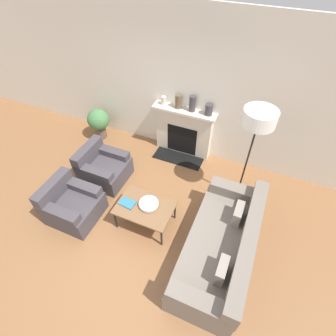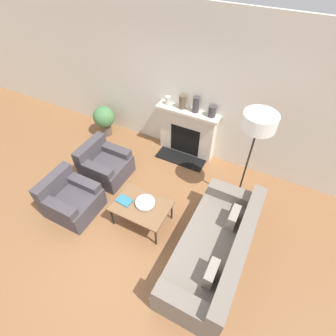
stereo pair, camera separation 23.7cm
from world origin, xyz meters
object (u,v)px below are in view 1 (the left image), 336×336
at_px(couch, 222,247).
at_px(mantel_vase_right, 209,110).
at_px(armchair_near, 71,205).
at_px(fireplace, 183,132).
at_px(book, 127,203).
at_px(mantel_vase_left, 164,100).
at_px(floor_lamp, 258,123).
at_px(mantel_vase_center_left, 179,101).
at_px(armchair_far, 103,168).
at_px(potted_plant, 99,121).
at_px(mantel_vase_center_right, 192,104).
at_px(bowl, 149,204).
at_px(coffee_table, 145,208).

bearing_deg(couch, mantel_vase_right, -155.92).
bearing_deg(armchair_near, mantel_vase_right, -34.44).
bearing_deg(armchair_near, fireplace, -26.00).
xyz_separation_m(book, mantel_vase_left, (-0.25, 2.05, 0.70)).
distance_m(floor_lamp, mantel_vase_center_left, 1.79).
bearing_deg(armchair_far, mantel_vase_center_left, -35.93).
relative_size(fireplace, armchair_far, 1.57).
bearing_deg(floor_lamp, fireplace, 150.64).
height_order(mantel_vase_left, mantel_vase_right, mantel_vase_right).
bearing_deg(mantel_vase_center_left, floor_lamp, -27.57).
bearing_deg(mantel_vase_center_left, couch, -53.71).
distance_m(mantel_vase_left, potted_plant, 1.67).
xyz_separation_m(book, mantel_vase_center_right, (0.34, 2.05, 0.77)).
bearing_deg(mantel_vase_right, book, -108.11).
bearing_deg(armchair_far, armchair_near, -180.00).
distance_m(armchair_near, bowl, 1.36).
height_order(book, mantel_vase_right, mantel_vase_right).
distance_m(couch, floor_lamp, 1.89).
bearing_deg(floor_lamp, potted_plant, 171.31).
bearing_deg(mantel_vase_center_left, book, -91.71).
height_order(bowl, mantel_vase_center_right, mantel_vase_center_right).
relative_size(coffee_table, bowl, 2.85).
relative_size(armchair_far, mantel_vase_center_left, 2.97).
bearing_deg(mantel_vase_center_left, bowl, -81.93).
height_order(mantel_vase_left, potted_plant, mantel_vase_left).
distance_m(fireplace, floor_lamp, 1.97).
bearing_deg(armchair_far, fireplace, -39.78).
distance_m(fireplace, book, 2.05).
height_order(armchair_near, mantel_vase_left, mantel_vase_left).
distance_m(coffee_table, mantel_vase_center_right, 2.16).
xyz_separation_m(mantel_vase_left, mantel_vase_right, (0.92, 0.00, 0.02)).
distance_m(coffee_table, floor_lamp, 2.17).
bearing_deg(mantel_vase_right, potted_plant, -173.06).
bearing_deg(mantel_vase_center_right, armchair_far, -132.86).
height_order(fireplace, mantel_vase_left, mantel_vase_left).
height_order(fireplace, armchair_near, fireplace).
xyz_separation_m(fireplace, couch, (1.42, -2.11, -0.21)).
xyz_separation_m(couch, mantel_vase_center_left, (-1.56, 2.12, 0.90)).
distance_m(book, mantel_vase_center_left, 2.19).
relative_size(coffee_table, mantel_vase_center_right, 2.93).
xyz_separation_m(fireplace, mantel_vase_center_left, (-0.14, 0.02, 0.69)).
relative_size(book, mantel_vase_center_right, 0.85).
relative_size(bowl, mantel_vase_center_left, 1.16).
bearing_deg(mantel_vase_center_left, fireplace, -6.26).
distance_m(mantel_vase_left, mantel_vase_right, 0.92).
distance_m(armchair_far, mantel_vase_center_left, 1.95).
bearing_deg(armchair_far, bowl, -113.82).
distance_m(mantel_vase_center_right, mantel_vase_right, 0.33).
bearing_deg(fireplace, armchair_far, -129.78).
bearing_deg(mantel_vase_center_right, book, -99.47).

